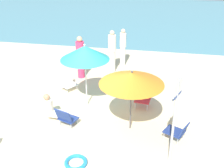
{
  "coord_description": "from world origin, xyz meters",
  "views": [
    {
      "loc": [
        2.27,
        -6.6,
        4.76
      ],
      "look_at": [
        0.74,
        1.43,
        0.7
      ],
      "focal_mm": 44.33,
      "sensor_mm": 36.0,
      "label": 1
    }
  ],
  "objects_px": {
    "warning_sign": "(175,110)",
    "beach_chair_c": "(178,131)",
    "beach_chair_b": "(66,117)",
    "beach_chair_d": "(143,97)",
    "person_b": "(80,57)",
    "person_c": "(49,107)",
    "person_a": "(112,51)",
    "umbrella_teal": "(85,53)",
    "person_d": "(123,47)",
    "swim_ring": "(76,162)",
    "beach_chair_a": "(67,81)",
    "umbrella_orange": "(132,78)"
  },
  "relations": [
    {
      "from": "beach_chair_c",
      "to": "umbrella_teal",
      "type": "bearing_deg",
      "value": 0.47
    },
    {
      "from": "person_a",
      "to": "person_d",
      "type": "xyz_separation_m",
      "value": [
        0.34,
        0.73,
        -0.05
      ]
    },
    {
      "from": "beach_chair_b",
      "to": "swim_ring",
      "type": "xyz_separation_m",
      "value": [
        0.75,
        -1.48,
        -0.26
      ]
    },
    {
      "from": "umbrella_teal",
      "to": "umbrella_orange",
      "type": "distance_m",
      "value": 1.94
    },
    {
      "from": "beach_chair_d",
      "to": "person_c",
      "type": "xyz_separation_m",
      "value": [
        -2.74,
        -1.31,
        0.07
      ]
    },
    {
      "from": "beach_chair_a",
      "to": "swim_ring",
      "type": "bearing_deg",
      "value": -33.6
    },
    {
      "from": "beach_chair_d",
      "to": "swim_ring",
      "type": "height_order",
      "value": "beach_chair_d"
    },
    {
      "from": "umbrella_orange",
      "to": "person_d",
      "type": "bearing_deg",
      "value": 101.4
    },
    {
      "from": "beach_chair_c",
      "to": "person_d",
      "type": "height_order",
      "value": "person_d"
    },
    {
      "from": "beach_chair_a",
      "to": "beach_chair_c",
      "type": "relative_size",
      "value": 1.02
    },
    {
      "from": "beach_chair_d",
      "to": "person_a",
      "type": "relative_size",
      "value": 0.34
    },
    {
      "from": "beach_chair_d",
      "to": "person_c",
      "type": "bearing_deg",
      "value": -57.92
    },
    {
      "from": "umbrella_orange",
      "to": "person_c",
      "type": "relative_size",
      "value": 2.19
    },
    {
      "from": "umbrella_orange",
      "to": "person_a",
      "type": "bearing_deg",
      "value": 107.96
    },
    {
      "from": "beach_chair_c",
      "to": "person_a",
      "type": "height_order",
      "value": "person_a"
    },
    {
      "from": "person_c",
      "to": "swim_ring",
      "type": "height_order",
      "value": "person_c"
    },
    {
      "from": "person_a",
      "to": "person_c",
      "type": "xyz_separation_m",
      "value": [
        -1.2,
        -3.92,
        -0.5
      ]
    },
    {
      "from": "umbrella_teal",
      "to": "swim_ring",
      "type": "relative_size",
      "value": 3.76
    },
    {
      "from": "umbrella_orange",
      "to": "person_b",
      "type": "height_order",
      "value": "umbrella_orange"
    },
    {
      "from": "umbrella_teal",
      "to": "beach_chair_d",
      "type": "bearing_deg",
      "value": 8.74
    },
    {
      "from": "beach_chair_c",
      "to": "person_c",
      "type": "relative_size",
      "value": 0.85
    },
    {
      "from": "umbrella_orange",
      "to": "person_b",
      "type": "xyz_separation_m",
      "value": [
        -2.4,
        3.15,
        -0.75
      ]
    },
    {
      "from": "warning_sign",
      "to": "beach_chair_c",
      "type": "bearing_deg",
      "value": 99.33
    },
    {
      "from": "beach_chair_d",
      "to": "warning_sign",
      "type": "xyz_separation_m",
      "value": [
        0.88,
        -2.56,
        1.15
      ]
    },
    {
      "from": "person_b",
      "to": "person_c",
      "type": "distance_m",
      "value": 3.13
    },
    {
      "from": "umbrella_teal",
      "to": "warning_sign",
      "type": "height_order",
      "value": "warning_sign"
    },
    {
      "from": "person_c",
      "to": "swim_ring",
      "type": "xyz_separation_m",
      "value": [
        1.38,
        -1.78,
        -0.36
      ]
    },
    {
      "from": "beach_chair_c",
      "to": "person_c",
      "type": "height_order",
      "value": "person_c"
    },
    {
      "from": "beach_chair_b",
      "to": "person_a",
      "type": "xyz_separation_m",
      "value": [
        0.57,
        4.22,
        0.59
      ]
    },
    {
      "from": "person_b",
      "to": "person_c",
      "type": "relative_size",
      "value": 2.04
    },
    {
      "from": "beach_chair_c",
      "to": "person_a",
      "type": "xyz_separation_m",
      "value": [
        -2.62,
        4.31,
        0.58
      ]
    },
    {
      "from": "beach_chair_d",
      "to": "swim_ring",
      "type": "relative_size",
      "value": 1.08
    },
    {
      "from": "person_d",
      "to": "person_c",
      "type": "bearing_deg",
      "value": 163.68
    },
    {
      "from": "beach_chair_b",
      "to": "beach_chair_d",
      "type": "distance_m",
      "value": 2.66
    },
    {
      "from": "person_d",
      "to": "beach_chair_b",
      "type": "bearing_deg",
      "value": 171.53
    },
    {
      "from": "umbrella_teal",
      "to": "person_d",
      "type": "height_order",
      "value": "umbrella_teal"
    },
    {
      "from": "beach_chair_c",
      "to": "person_a",
      "type": "relative_size",
      "value": 0.4
    },
    {
      "from": "beach_chair_a",
      "to": "person_a",
      "type": "xyz_separation_m",
      "value": [
        1.32,
        1.93,
        0.59
      ]
    },
    {
      "from": "beach_chair_d",
      "to": "swim_ring",
      "type": "xyz_separation_m",
      "value": [
        -1.36,
        -3.09,
        -0.29
      ]
    },
    {
      "from": "person_a",
      "to": "warning_sign",
      "type": "bearing_deg",
      "value": 69.0
    },
    {
      "from": "beach_chair_c",
      "to": "warning_sign",
      "type": "xyz_separation_m",
      "value": [
        -0.19,
        -0.85,
        1.17
      ]
    },
    {
      "from": "person_a",
      "to": "person_b",
      "type": "height_order",
      "value": "person_a"
    },
    {
      "from": "umbrella_teal",
      "to": "swim_ring",
      "type": "xyz_separation_m",
      "value": [
        0.49,
        -2.81,
        -1.8
      ]
    },
    {
      "from": "umbrella_orange",
      "to": "beach_chair_b",
      "type": "bearing_deg",
      "value": -172.48
    },
    {
      "from": "beach_chair_a",
      "to": "person_b",
      "type": "relative_size",
      "value": 0.43
    },
    {
      "from": "umbrella_teal",
      "to": "beach_chair_b",
      "type": "height_order",
      "value": "umbrella_teal"
    },
    {
      "from": "umbrella_teal",
      "to": "warning_sign",
      "type": "xyz_separation_m",
      "value": [
        2.73,
        -2.27,
        -0.36
      ]
    },
    {
      "from": "umbrella_teal",
      "to": "beach_chair_b",
      "type": "distance_m",
      "value": 2.05
    },
    {
      "from": "beach_chair_c",
      "to": "person_a",
      "type": "distance_m",
      "value": 5.08
    },
    {
      "from": "person_a",
      "to": "swim_ring",
      "type": "relative_size",
      "value": 3.15
    }
  ]
}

